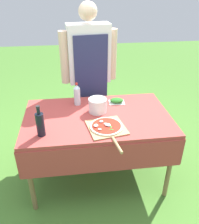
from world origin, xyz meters
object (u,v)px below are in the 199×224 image
oil_bottle (40,124)px  person_cook (89,68)px  herb_container (117,101)px  water_bottle (77,95)px  mixing_tub (98,105)px  prep_table (97,123)px  pizza_on_peel (107,127)px

oil_bottle → person_cook: bearing=61.9°
herb_container → water_bottle: bearing=177.7°
oil_bottle → mixing_tub: oil_bottle is taller
prep_table → pizza_on_peel: (0.06, -0.23, 0.10)m
prep_table → person_cook: 0.74m
pizza_on_peel → herb_container: herb_container is taller
oil_bottle → herb_container: size_ratio=1.60×
oil_bottle → water_bottle: (0.33, 0.52, 0.00)m
prep_table → pizza_on_peel: size_ratio=2.59×
person_cook → pizza_on_peel: person_cook is taller
person_cook → oil_bottle: 1.05m
pizza_on_peel → water_bottle: size_ratio=2.28×
pizza_on_peel → herb_container: 0.51m
person_cook → mixing_tub: (0.03, -0.58, -0.18)m
water_bottle → person_cook: bearing=67.6°
herb_container → mixing_tub: (-0.22, -0.16, 0.05)m
pizza_on_peel → oil_bottle: (-0.56, -0.02, 0.10)m
herb_container → mixing_tub: bearing=-143.8°
oil_bottle → prep_table: bearing=27.1°
water_bottle → herb_container: (0.42, -0.02, -0.09)m
prep_table → person_cook: bearing=91.2°
person_cook → mixing_tub: 0.61m
prep_table → herb_container: herb_container is taller
prep_table → water_bottle: water_bottle is taller
pizza_on_peel → mixing_tub: 0.33m
person_cook → water_bottle: size_ratio=7.17×
oil_bottle → mixing_tub: bearing=33.3°
mixing_tub → pizza_on_peel: bearing=-82.3°
pizza_on_peel → person_cook: bearing=84.7°
herb_container → person_cook: bearing=121.4°
prep_table → water_bottle: bearing=123.9°
pizza_on_peel → herb_container: bearing=59.5°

